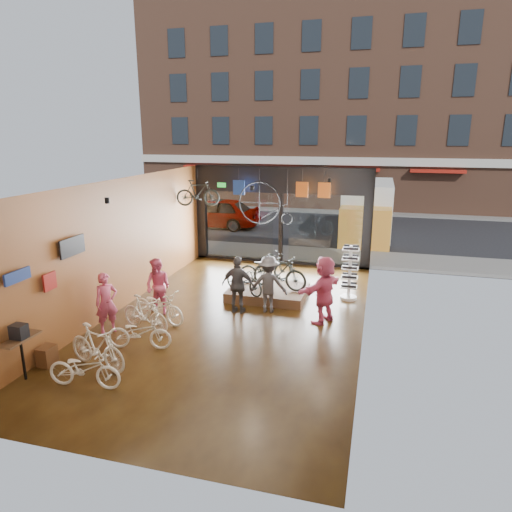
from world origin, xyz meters
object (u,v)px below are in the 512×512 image
at_px(customer_5, 324,290).
at_px(floor_bike_1, 97,347).
at_px(display_bike_right, 265,268).
at_px(display_bike_left, 244,280).
at_px(floor_bike_2, 139,333).
at_px(floor_bike_3, 145,314).
at_px(floor_bike_4, 158,306).
at_px(floor_bike_0, 84,369).
at_px(sunglasses_rack, 350,273).
at_px(display_bike_mid, 279,272).
at_px(street_car, 216,213).
at_px(display_platform, 268,292).
at_px(penny_farthing, 268,205).
at_px(customer_0, 107,303).
at_px(customer_2, 238,285).
at_px(customer_3, 269,284).
at_px(customer_1, 158,287).
at_px(hung_bike, 198,193).
at_px(box_truck, 367,212).

bearing_deg(customer_5, floor_bike_1, -20.69).
bearing_deg(display_bike_right, display_bike_left, 130.89).
xyz_separation_m(floor_bike_2, customer_5, (4.07, 2.78, 0.53)).
xyz_separation_m(floor_bike_1, display_bike_left, (1.96, 4.76, 0.21)).
distance_m(floor_bike_3, floor_bike_4, 0.59).
xyz_separation_m(floor_bike_0, sunglasses_rack, (4.83, 6.63, 0.46)).
bearing_deg(display_bike_mid, street_car, 42.61).
bearing_deg(display_platform, penny_farthing, 103.94).
xyz_separation_m(customer_0, customer_2, (2.89, 2.16, 0.04)).
relative_size(street_car, customer_3, 2.92).
distance_m(floor_bike_0, floor_bike_1, 0.80).
bearing_deg(customer_1, customer_0, -103.98).
bearing_deg(street_car, display_platform, 28.34).
height_order(street_car, penny_farthing, penny_farthing).
xyz_separation_m(customer_3, sunglasses_rack, (2.19, 1.65, 0.03)).
bearing_deg(sunglasses_rack, street_car, 133.70).
bearing_deg(customer_5, penny_farthing, -120.44).
relative_size(display_platform, display_bike_mid, 1.32).
distance_m(customer_2, sunglasses_rack, 3.59).
distance_m(floor_bike_3, penny_farthing, 6.78).
bearing_deg(street_car, hung_bike, 15.86).
bearing_deg(display_bike_right, customer_1, 105.23).
bearing_deg(customer_0, sunglasses_rack, -12.86).
height_order(floor_bike_3, penny_farthing, penny_farthing).
bearing_deg(customer_5, floor_bike_4, -45.84).
relative_size(customer_0, penny_farthing, 0.81).
bearing_deg(box_truck, floor_bike_4, -113.46).
bearing_deg(display_bike_mid, customer_2, 161.84).
xyz_separation_m(customer_5, hung_bike, (-5.13, 3.75, 1.99)).
height_order(floor_bike_2, display_platform, floor_bike_2).
height_order(display_bike_right, penny_farthing, penny_farthing).
relative_size(floor_bike_2, display_bike_right, 0.84).
relative_size(box_truck, floor_bike_0, 4.44).
bearing_deg(floor_bike_0, customer_1, -0.39).
relative_size(floor_bike_4, customer_1, 1.08).
relative_size(display_bike_right, customer_0, 1.15).
xyz_separation_m(street_car, customer_0, (2.00, -13.67, -0.03)).
distance_m(floor_bike_3, customer_0, 1.01).
bearing_deg(display_bike_right, street_car, -4.19).
xyz_separation_m(floor_bike_1, display_platform, (2.56, 5.39, -0.35)).
bearing_deg(sunglasses_rack, customer_5, -101.33).
relative_size(floor_bike_2, floor_bike_4, 0.88).
xyz_separation_m(customer_3, penny_farthing, (-1.02, 4.07, 1.67)).
bearing_deg(customer_2, sunglasses_rack, -143.78).
height_order(display_bike_left, penny_farthing, penny_farthing).
bearing_deg(display_platform, customer_3, -75.74).
distance_m(display_platform, customer_1, 3.52).
relative_size(floor_bike_0, penny_farthing, 0.79).
xyz_separation_m(customer_3, hung_bike, (-3.49, 3.41, 2.09)).
distance_m(customer_1, hung_bike, 4.89).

